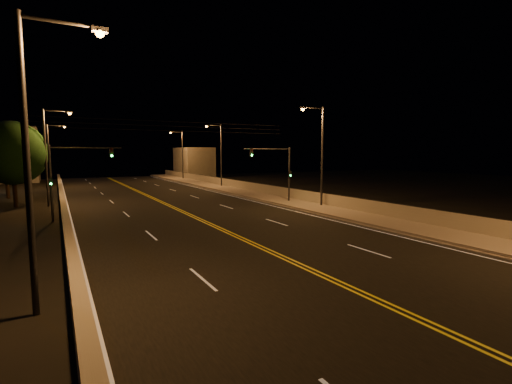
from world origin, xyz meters
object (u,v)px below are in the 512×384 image
streetlight_2 (219,152)px  tree_0 (12,153)px  streetlight_5 (49,151)px  streetlight_4 (36,145)px  tree_1 (5,157)px  tree_2 (12,162)px  traffic_signal_left (66,172)px  streetlight_6 (51,152)px  traffic_signal_right (280,168)px  streetlight_3 (181,152)px  streetlight_1 (320,150)px

streetlight_2 → tree_0: size_ratio=1.14×
streetlight_5 → streetlight_4: bearing=-90.0°
streetlight_4 → tree_1: bearing=96.8°
streetlight_2 → tree_2: 26.37m
streetlight_5 → tree_1: (-4.34, 9.43, -0.71)m
streetlight_2 → traffic_signal_left: (-20.27, -19.02, -1.67)m
streetlight_5 → tree_2: size_ratio=1.46×
streetlight_4 → streetlight_6: bearing=90.0°
traffic_signal_right → tree_1: bearing=142.5°
streetlight_4 → streetlight_5: bearing=90.0°
traffic_signal_left → tree_0: size_ratio=0.71×
streetlight_4 → tree_0: streetlight_4 is taller
streetlight_2 → tree_2: bearing=167.6°
streetlight_3 → tree_1: streetlight_3 is taller
streetlight_2 → traffic_signal_right: size_ratio=1.62×
traffic_signal_left → tree_0: 10.96m
streetlight_3 → streetlight_6: same height
streetlight_5 → traffic_signal_left: 9.34m
streetlight_3 → tree_2: streetlight_3 is taller
streetlight_4 → streetlight_5: size_ratio=1.00×
streetlight_6 → streetlight_3: bearing=18.6°
traffic_signal_right → traffic_signal_left: 18.69m
streetlight_5 → tree_2: bearing=105.3°
streetlight_6 → streetlight_1: bearing=-58.1°
streetlight_3 → tree_0: 36.77m
traffic_signal_left → tree_2: size_ratio=0.90×
streetlight_4 → traffic_signal_right: bearing=41.7°
streetlight_3 → streetlight_4: (-21.44, -55.29, 0.00)m
streetlight_2 → streetlight_5: same height
streetlight_4 → traffic_signal_right: streetlight_4 is taller
streetlight_5 → traffic_signal_left: bearing=-82.7°
streetlight_4 → streetlight_2: bearing=59.7°
streetlight_5 → tree_1: size_ratio=1.26×
streetlight_2 → streetlight_4: bearing=-120.3°
tree_0 → tree_2: tree_0 is taller
streetlight_1 → streetlight_3: 41.69m
traffic_signal_right → tree_2: size_ratio=0.90×
traffic_signal_right → tree_1: (-24.20, 18.55, 0.96)m
traffic_signal_left → tree_0: tree_0 is taller
streetlight_1 → streetlight_6: (-21.44, 34.48, 0.00)m
streetlight_4 → traffic_signal_right: size_ratio=1.62×
streetlight_2 → streetlight_5: 23.62m
streetlight_1 → tree_0: bearing=149.8°
tree_0 → streetlight_5: bearing=-17.5°
streetlight_5 → traffic_signal_left: size_ratio=1.62×
streetlight_1 → traffic_signal_left: size_ratio=1.62×
tree_2 → tree_1: bearing=-90.6°
streetlight_3 → traffic_signal_right: 37.62m
streetlight_4 → traffic_signal_left: (1.17, 17.73, -1.67)m
tree_0 → traffic_signal_left: bearing=-67.7°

